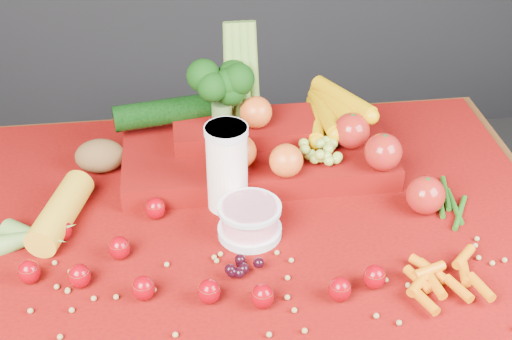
{
  "coord_description": "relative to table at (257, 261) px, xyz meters",
  "views": [
    {
      "loc": [
        -0.13,
        -0.99,
        1.56
      ],
      "look_at": [
        0.0,
        0.02,
        0.85
      ],
      "focal_mm": 50.0,
      "sensor_mm": 36.0,
      "label": 1
    }
  ],
  "objects": [
    {
      "name": "table",
      "position": [
        0.0,
        0.0,
        0.0
      ],
      "size": [
        1.1,
        0.8,
        0.75
      ],
      "color": "#3E240E",
      "rests_on": "ground"
    },
    {
      "name": "red_cloth",
      "position": [
        0.0,
        0.0,
        0.1
      ],
      "size": [
        1.05,
        0.75,
        0.01
      ],
      "primitive_type": "cube",
      "color": "#6E0B03",
      "rests_on": "table"
    },
    {
      "name": "milk_glass",
      "position": [
        -0.05,
        0.04,
        0.2
      ],
      "size": [
        0.08,
        0.08,
        0.17
      ],
      "rotation": [
        0.0,
        0.0,
        0.04
      ],
      "color": "white",
      "rests_on": "red_cloth"
    },
    {
      "name": "yogurt_bowl",
      "position": [
        -0.02,
        -0.05,
        0.14
      ],
      "size": [
        0.11,
        0.11,
        0.06
      ],
      "rotation": [
        0.0,
        0.0,
        0.38
      ],
      "color": "silver",
      "rests_on": "red_cloth"
    },
    {
      "name": "strawberry_scatter",
      "position": [
        -0.15,
        -0.14,
        0.13
      ],
      "size": [
        0.58,
        0.28,
        0.05
      ],
      "color": "#950005",
      "rests_on": "red_cloth"
    },
    {
      "name": "dark_grape_cluster",
      "position": [
        -0.04,
        -0.15,
        0.12
      ],
      "size": [
        0.06,
        0.05,
        0.03
      ],
      "primitive_type": null,
      "color": "black",
      "rests_on": "red_cloth"
    },
    {
      "name": "soybean_scatter",
      "position": [
        0.0,
        -0.2,
        0.11
      ],
      "size": [
        0.84,
        0.24,
        0.01
      ],
      "primitive_type": null,
      "color": "olive",
      "rests_on": "red_cloth"
    },
    {
      "name": "corn_ear",
      "position": [
        -0.37,
        -0.01,
        0.13
      ],
      "size": [
        0.22,
        0.26,
        0.06
      ],
      "rotation": [
        0.0,
        0.0,
        1.28
      ],
      "color": "gold",
      "rests_on": "red_cloth"
    },
    {
      "name": "potato",
      "position": [
        -0.28,
        0.18,
        0.14
      ],
      "size": [
        0.1,
        0.07,
        0.07
      ],
      "primitive_type": "ellipsoid",
      "color": "brown",
      "rests_on": "red_cloth"
    },
    {
      "name": "baby_carrot_pile",
      "position": [
        0.27,
        -0.22,
        0.12
      ],
      "size": [
        0.18,
        0.18,
        0.03
      ],
      "primitive_type": null,
      "color": "#CE6507",
      "rests_on": "red_cloth"
    },
    {
      "name": "green_bean_pile",
      "position": [
        0.36,
        -0.01,
        0.11
      ],
      "size": [
        0.14,
        0.12,
        0.01
      ],
      "primitive_type": null,
      "color": "#1B4F12",
      "rests_on": "red_cloth"
    },
    {
      "name": "produce_mound",
      "position": [
        0.04,
        0.16,
        0.16
      ],
      "size": [
        0.59,
        0.36,
        0.27
      ],
      "color": "#6E0B03",
      "rests_on": "red_cloth"
    }
  ]
}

